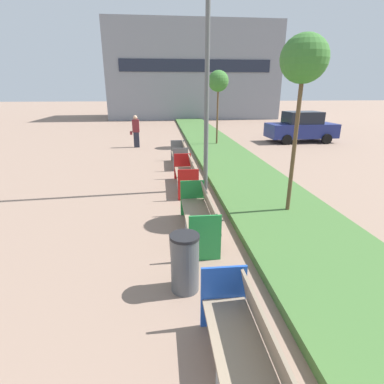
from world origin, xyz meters
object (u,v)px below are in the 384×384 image
object	(u,v)px
parked_car_distant	(301,127)
bench_grey_frame	(180,157)
sapling_tree_near	(304,61)
bench_blue_frame	(252,383)
sapling_tree_far	(218,82)
bench_green_frame	(199,219)
bench_red_frame	(186,177)
street_lamp_post	(208,30)
litter_bin	(185,263)
pedestrian_walking	(136,131)

from	to	relation	value
parked_car_distant	bench_grey_frame	bearing A→B (deg)	-147.93
sapling_tree_near	parked_car_distant	bearing A→B (deg)	63.63
bench_blue_frame	sapling_tree_far	xyz separation A→B (m)	(2.42, 14.95, 3.15)
bench_blue_frame	bench_green_frame	distance (m)	4.03
bench_red_frame	bench_grey_frame	bearing A→B (deg)	90.08
street_lamp_post	sapling_tree_near	size ratio (longest dim) A/B	2.00
bench_blue_frame	litter_bin	bearing A→B (deg)	103.57
sapling_tree_near	parked_car_distant	world-z (taller)	sapling_tree_near
bench_grey_frame	street_lamp_post	distance (m)	5.60
sapling_tree_near	pedestrian_walking	xyz separation A→B (m)	(-4.60, 10.38, -2.82)
bench_green_frame	sapling_tree_far	size ratio (longest dim) A/B	0.55
sapling_tree_far	parked_car_distant	distance (m)	6.21
bench_grey_frame	litter_bin	xyz separation A→B (m)	(-0.49, -8.59, 0.14)
sapling_tree_far	parked_car_distant	size ratio (longest dim) A/B	0.97
street_lamp_post	parked_car_distant	xyz separation A→B (m)	(7.35, 8.80, -3.81)
litter_bin	sapling_tree_far	bearing A→B (deg)	77.24
pedestrian_walking	bench_red_frame	bearing A→B (deg)	-74.40
bench_blue_frame	litter_bin	world-z (taller)	litter_bin
bench_green_frame	parked_car_distant	xyz separation A→B (m)	(7.96, 11.96, 0.54)
bench_red_frame	parked_car_distant	xyz separation A→B (m)	(7.96, 8.56, 0.54)
bench_green_frame	street_lamp_post	xyz separation A→B (m)	(0.61, 3.16, 4.35)
sapling_tree_near	parked_car_distant	size ratio (longest dim) A/B	1.02
street_lamp_post	pedestrian_walking	xyz separation A→B (m)	(-2.78, 8.02, -3.81)
bench_green_frame	bench_grey_frame	world-z (taller)	same
bench_blue_frame	street_lamp_post	distance (m)	8.42
litter_bin	parked_car_distant	distance (m)	16.30
bench_grey_frame	litter_bin	bearing A→B (deg)	-93.26
litter_bin	bench_green_frame	bearing A→B (deg)	75.96
street_lamp_post	sapling_tree_far	bearing A→B (deg)	76.83
sapling_tree_far	litter_bin	bearing A→B (deg)	-102.76
street_lamp_post	sapling_tree_near	xyz separation A→B (m)	(1.82, -2.36, -0.99)
bench_green_frame	pedestrian_walking	distance (m)	11.40
pedestrian_walking	litter_bin	bearing A→B (deg)	-82.73
bench_red_frame	sapling_tree_near	xyz separation A→B (m)	(2.43, -2.60, 3.36)
street_lamp_post	pedestrian_walking	size ratio (longest dim) A/B	4.85
bench_grey_frame	street_lamp_post	size ratio (longest dim) A/B	0.23
bench_blue_frame	bench_red_frame	world-z (taller)	same
pedestrian_walking	parked_car_distant	xyz separation A→B (m)	(10.13, 0.78, -0.00)
bench_green_frame	pedestrian_walking	size ratio (longest dim) A/B	1.28
bench_green_frame	litter_bin	size ratio (longest dim) A/B	2.30
bench_red_frame	bench_grey_frame	xyz separation A→B (m)	(-0.00, 3.22, -0.01)
bench_green_frame	street_lamp_post	world-z (taller)	street_lamp_post
sapling_tree_far	sapling_tree_near	bearing A→B (deg)	-90.00
bench_red_frame	bench_green_frame	bearing A→B (deg)	-90.01
bench_blue_frame	pedestrian_walking	size ratio (longest dim) A/B	1.37
bench_grey_frame	parked_car_distant	size ratio (longest dim) A/B	0.46
bench_red_frame	pedestrian_walking	xyz separation A→B (m)	(-2.17, 7.78, 0.54)
bench_blue_frame	sapling_tree_far	bearing A→B (deg)	80.79
bench_blue_frame	bench_red_frame	distance (m)	7.42
bench_grey_frame	pedestrian_walking	xyz separation A→B (m)	(-2.17, 4.56, 0.55)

